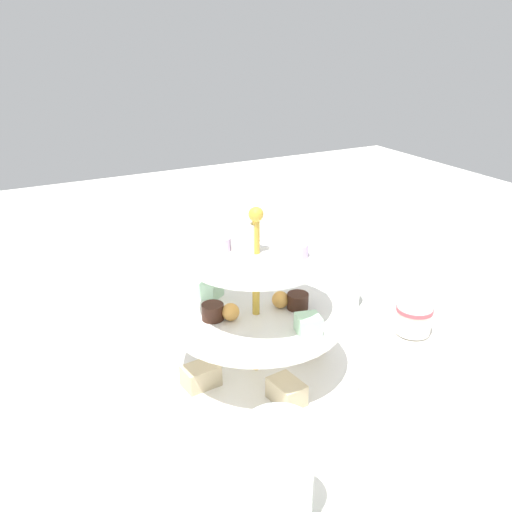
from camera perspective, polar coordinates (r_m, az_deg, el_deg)
The scene contains 7 objects.
ground_plane at distance 0.83m, azimuth -0.00°, elevation -11.94°, with size 2.40×2.40×0.00m, color silver.
tiered_serving_stand at distance 0.79m, azimuth -0.02°, elevation -7.47°, with size 0.29×0.29×0.25m.
water_glass_tall_right at distance 0.58m, azimuth 2.30°, elevation -21.58°, with size 0.07×0.07×0.13m, color silver.
water_glass_short_left at distance 1.00m, azimuth 8.73°, elevation -3.13°, with size 0.06×0.06×0.07m, color silver.
teacup_with_saucer at distance 0.94m, azimuth 15.71°, elevation -6.43°, with size 0.09×0.09×0.05m.
butter_knife_left at distance 0.82m, azimuth -22.44°, elevation -14.09°, with size 0.17×0.01×0.00m, color silver.
butter_knife_right at distance 0.79m, azimuth 22.57°, elevation -15.87°, with size 0.17×0.01×0.00m, color silver.
Camera 1 is at (-0.60, 0.32, 0.47)m, focal length 39.30 mm.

